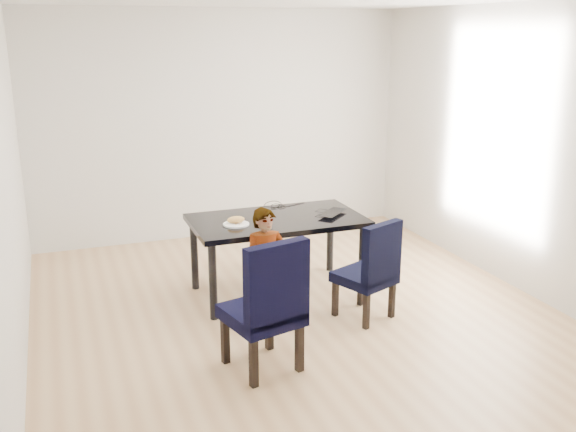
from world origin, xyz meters
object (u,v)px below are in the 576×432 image
object	(u,v)px
chair_right	(365,269)
chair_left	(261,303)
plate	(236,224)
child	(266,268)
dining_table	(277,256)
laptop	(327,213)

from	to	relation	value
chair_right	chair_left	bearing A→B (deg)	-176.76
plate	chair_right	bearing A→B (deg)	-36.07
chair_left	child	world-z (taller)	child
dining_table	child	distance (m)	0.74
child	plate	bearing A→B (deg)	99.27
chair_right	dining_table	bearing A→B (deg)	102.09
dining_table	plate	size ratio (longest dim) A/B	6.72
plate	child	bearing A→B (deg)	-80.48
dining_table	chair_left	world-z (taller)	chair_left
chair_left	plate	bearing A→B (deg)	68.71
chair_right	plate	size ratio (longest dim) A/B	3.78
chair_left	plate	world-z (taller)	chair_left
dining_table	plate	distance (m)	0.57
child	plate	size ratio (longest dim) A/B	4.38
child	laptop	world-z (taller)	child
child	plate	world-z (taller)	child
chair_right	plate	world-z (taller)	chair_right
dining_table	chair_left	size ratio (longest dim) A/B	1.54
plate	laptop	distance (m)	0.92
chair_right	child	size ratio (longest dim) A/B	0.86
chair_left	child	bearing A→B (deg)	54.95
dining_table	child	xyz separation A→B (m)	(-0.33, -0.65, 0.15)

